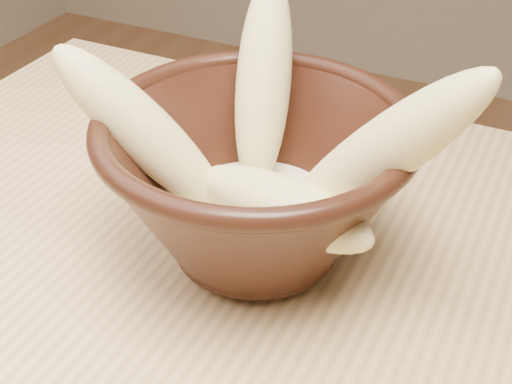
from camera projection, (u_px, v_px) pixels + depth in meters
bowl at (256, 180)px, 0.53m from camera, size 0.24×0.24×0.13m
milk_puddle at (256, 214)px, 0.55m from camera, size 0.13×0.13×0.02m
banana_upright at (263, 82)px, 0.56m from camera, size 0.08×0.13×0.17m
banana_left at (143, 132)px, 0.52m from camera, size 0.15×0.08×0.15m
banana_right at (379, 155)px, 0.47m from camera, size 0.16×0.05×0.18m
banana_across at (281, 207)px, 0.50m from camera, size 0.16×0.08×0.06m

